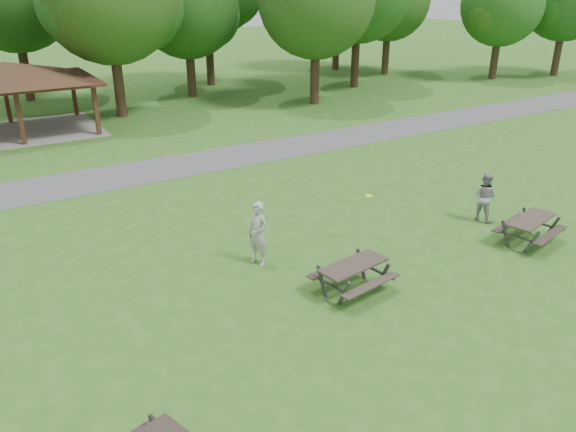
# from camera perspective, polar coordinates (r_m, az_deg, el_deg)

# --- Properties ---
(ground) EXTENTS (160.00, 160.00, 0.00)m
(ground) POSITION_cam_1_polar(r_m,az_deg,el_deg) (13.76, 5.21, -11.50)
(ground) COLOR #2C621C
(ground) RESTS_ON ground
(asphalt_path) EXTENTS (120.00, 3.20, 0.02)m
(asphalt_path) POSITION_cam_1_polar(r_m,az_deg,el_deg) (25.24, -13.91, 4.48)
(asphalt_path) COLOR #4D4D50
(asphalt_path) RESTS_ON ground
(pavilion) EXTENTS (8.60, 7.01, 3.76)m
(pavilion) POSITION_cam_1_polar(r_m,az_deg,el_deg) (33.46, -26.69, 12.64)
(pavilion) COLOR #362113
(pavilion) RESTS_ON ground
(tree_row_f) EXTENTS (7.35, 7.00, 9.55)m
(tree_row_f) POSITION_cam_1_polar(r_m,az_deg,el_deg) (40.45, -10.14, 20.05)
(tree_row_f) COLOR #312115
(tree_row_f) RESTS_ON ground
(tree_row_g) EXTENTS (7.77, 7.40, 10.25)m
(tree_row_g) POSITION_cam_1_polar(r_m,az_deg,el_deg) (37.48, 2.98, 20.88)
(tree_row_g) COLOR black
(tree_row_g) RESTS_ON ground
(tree_row_i) EXTENTS (7.14, 6.80, 9.52)m
(tree_row_i) POSITION_cam_1_polar(r_m,az_deg,el_deg) (50.37, 10.30, 20.67)
(tree_row_i) COLOR #322316
(tree_row_i) RESTS_ON ground
(tree_row_j) EXTENTS (6.72, 6.40, 8.96)m
(tree_row_j) POSITION_cam_1_polar(r_m,az_deg,el_deg) (50.18, 20.93, 19.19)
(tree_row_j) COLOR black
(tree_row_j) RESTS_ON ground
(picnic_table_middle) EXTENTS (2.16, 1.84, 0.85)m
(picnic_table_middle) POSITION_cam_1_polar(r_m,az_deg,el_deg) (15.03, 6.65, -5.54)
(picnic_table_middle) COLOR #302823
(picnic_table_middle) RESTS_ON ground
(picnic_table_far) EXTENTS (2.29, 2.00, 0.86)m
(picnic_table_far) POSITION_cam_1_polar(r_m,az_deg,el_deg) (19.21, 23.39, -0.78)
(picnic_table_far) COLOR #322B24
(picnic_table_far) RESTS_ON ground
(frisbee_in_flight) EXTENTS (0.28, 0.28, 0.02)m
(frisbee_in_flight) POSITION_cam_1_polar(r_m,az_deg,el_deg) (17.46, 8.22, 2.05)
(frisbee_in_flight) COLOR #FFFC28
(frisbee_in_flight) RESTS_ON ground
(frisbee_thrower) EXTENTS (0.67, 0.81, 1.93)m
(frisbee_thrower) POSITION_cam_1_polar(r_m,az_deg,el_deg) (16.23, -3.06, -1.80)
(frisbee_thrower) COLOR #A8A8AB
(frisbee_thrower) RESTS_ON ground
(frisbee_catcher) EXTENTS (0.88, 1.00, 1.73)m
(frisbee_catcher) POSITION_cam_1_polar(r_m,az_deg,el_deg) (20.36, 19.31, 1.87)
(frisbee_catcher) COLOR #98989B
(frisbee_catcher) RESTS_ON ground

